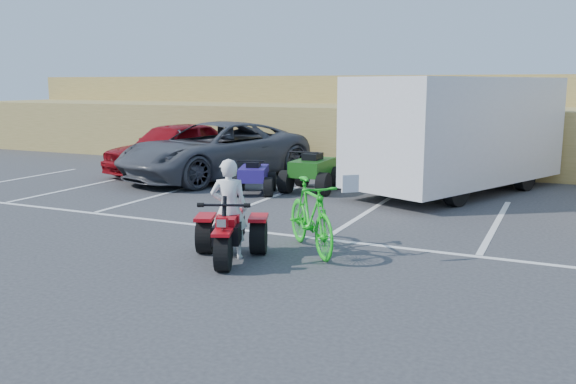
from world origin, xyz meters
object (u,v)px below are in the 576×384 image
at_px(cargo_trailer, 458,131).
at_px(rider, 229,209).
at_px(grey_pickup, 215,150).
at_px(red_trike_atv, 229,261).
at_px(quad_atv_green, 312,191).
at_px(red_car, 174,147).
at_px(quad_atv_blue, 254,193).
at_px(green_dirt_bike, 311,216).

bearing_deg(cargo_trailer, rider, -82.48).
relative_size(grey_pickup, cargo_trailer, 0.89).
bearing_deg(red_trike_atv, rider, 90.00).
bearing_deg(quad_atv_green, red_car, 164.60).
relative_size(red_trike_atv, quad_atv_blue, 1.10).
bearing_deg(red_car, red_trike_atv, -40.50).
distance_m(grey_pickup, red_car, 1.88).
xyz_separation_m(cargo_trailer, quad_atv_green, (-3.46, -1.36, -1.59)).
bearing_deg(cargo_trailer, red_car, -155.54).
height_order(grey_pickup, red_car, grey_pickup).
bearing_deg(grey_pickup, cargo_trailer, 22.90).
height_order(red_trike_atv, green_dirt_bike, green_dirt_bike).
bearing_deg(quad_atv_green, red_trike_atv, -80.86).
height_order(grey_pickup, quad_atv_blue, grey_pickup).
bearing_deg(red_trike_atv, cargo_trailer, 52.09).
relative_size(quad_atv_blue, quad_atv_green, 0.83).
xyz_separation_m(red_car, quad_atv_blue, (4.03, -2.26, -0.81)).
xyz_separation_m(green_dirt_bike, grey_pickup, (-5.67, 6.22, 0.22)).
relative_size(red_trike_atv, grey_pickup, 0.26).
relative_size(red_trike_atv, green_dirt_bike, 0.77).
height_order(green_dirt_bike, cargo_trailer, cargo_trailer).
distance_m(rider, grey_pickup, 8.50).
bearing_deg(quad_atv_green, green_dirt_bike, -69.50).
xyz_separation_m(grey_pickup, cargo_trailer, (6.91, 0.58, 0.75)).
bearing_deg(red_trike_atv, quad_atv_green, 78.69).
xyz_separation_m(grey_pickup, quad_atv_blue, (2.23, -1.76, -0.83)).
bearing_deg(cargo_trailer, grey_pickup, -151.28).
xyz_separation_m(rider, quad_atv_green, (-1.18, 6.35, -0.81)).
distance_m(rider, red_car, 9.99).
xyz_separation_m(green_dirt_bike, quad_atv_green, (-2.22, 5.44, -0.61)).
relative_size(rider, grey_pickup, 0.27).
xyz_separation_m(red_trike_atv, rider, (-0.06, 0.14, 0.81)).
bearing_deg(green_dirt_bike, cargo_trailer, 37.54).
bearing_deg(quad_atv_blue, grey_pickup, 120.83).
xyz_separation_m(green_dirt_bike, quad_atv_blue, (-3.44, 4.46, -0.61)).
bearing_deg(rider, quad_atv_blue, -87.98).
bearing_deg(red_trike_atv, red_car, 107.79).
bearing_deg(red_car, quad_atv_blue, -19.66).
xyz_separation_m(cargo_trailer, quad_atv_blue, (-4.68, -2.34, -1.59)).
bearing_deg(quad_atv_blue, red_trike_atv, -86.74).
height_order(red_car, cargo_trailer, cargo_trailer).
relative_size(grey_pickup, quad_atv_blue, 4.23).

